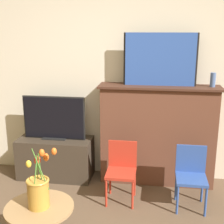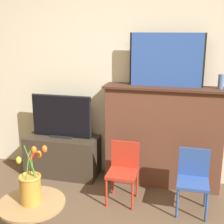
% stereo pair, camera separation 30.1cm
% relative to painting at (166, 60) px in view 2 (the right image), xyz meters
% --- Properties ---
extents(wall_back, '(8.00, 0.06, 2.70)m').
position_rel_painting_xyz_m(wall_back, '(-0.39, 0.18, -0.14)').
color(wall_back, beige).
rests_on(wall_back, ground).
extents(fireplace_mantel, '(1.39, 0.35, 1.19)m').
position_rel_painting_xyz_m(fireplace_mantel, '(0.00, -0.01, -0.88)').
color(fireplace_mantel, brown).
rests_on(fireplace_mantel, ground).
extents(painting, '(0.82, 0.03, 0.59)m').
position_rel_painting_xyz_m(painting, '(0.00, 0.00, 0.00)').
color(painting, black).
rests_on(painting, fireplace_mantel).
extents(mantel_candle, '(0.06, 0.06, 0.16)m').
position_rel_painting_xyz_m(mantel_candle, '(0.59, -0.01, -0.22)').
color(mantel_candle, '#4C6699').
rests_on(mantel_candle, fireplace_mantel).
extents(tv_stand, '(0.91, 0.41, 0.51)m').
position_rel_painting_xyz_m(tv_stand, '(-1.25, -0.08, -1.23)').
color(tv_stand, '#382D23').
rests_on(tv_stand, ground).
extents(tv_monitor, '(0.77, 0.12, 0.53)m').
position_rel_painting_xyz_m(tv_monitor, '(-1.25, -0.07, -0.72)').
color(tv_monitor, black).
rests_on(tv_monitor, tv_stand).
extents(chair_red, '(0.31, 0.31, 0.64)m').
position_rel_painting_xyz_m(chair_red, '(-0.37, -0.49, -1.12)').
color(chair_red, '#B22D1E').
rests_on(chair_red, ground).
extents(chair_blue, '(0.31, 0.31, 0.64)m').
position_rel_painting_xyz_m(chair_blue, '(0.36, -0.52, -1.12)').
color(chair_blue, '#2D4C99').
rests_on(chair_blue, ground).
extents(side_table, '(0.54, 0.54, 0.49)m').
position_rel_painting_xyz_m(side_table, '(-0.89, -1.53, -1.17)').
color(side_table, '#99754C').
rests_on(side_table, ground).
extents(vase_tulips, '(0.25, 0.25, 0.50)m').
position_rel_painting_xyz_m(vase_tulips, '(-0.89, -1.53, -0.86)').
color(vase_tulips, '#B78433').
rests_on(vase_tulips, side_table).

